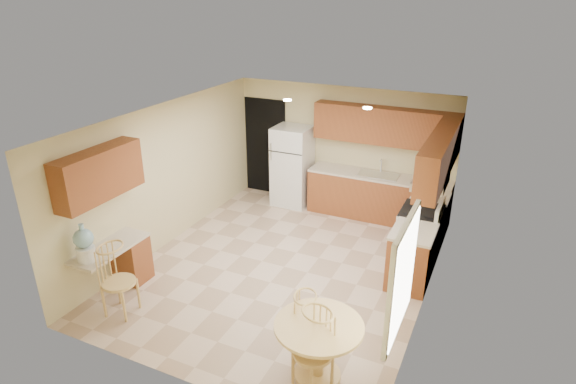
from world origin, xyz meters
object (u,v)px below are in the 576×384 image
at_px(chair_table_b, 310,349).
at_px(chair_desk, 112,277).
at_px(chair_table_a, 306,325).
at_px(water_crock, 84,244).
at_px(refrigerator, 292,166).
at_px(stove, 419,234).
at_px(dining_table, 318,343).

xyz_separation_m(chair_table_b, chair_desk, (-2.95, 0.15, 0.02)).
distance_m(chair_table_a, water_crock, 3.22).
height_order(refrigerator, chair_table_b, refrigerator).
height_order(stove, water_crock, water_crock).
bearing_deg(stove, chair_table_b, -98.59).
distance_m(stove, dining_table, 3.26).
bearing_deg(chair_desk, chair_table_a, 89.37).
bearing_deg(stove, dining_table, -99.28).
distance_m(dining_table, chair_table_b, 0.29).
xyz_separation_m(refrigerator, water_crock, (-1.05, -4.52, 0.19)).
xyz_separation_m(stove, chair_desk, (-3.47, -3.33, 0.17)).
xyz_separation_m(refrigerator, chair_table_a, (2.12, -4.27, -0.28)).
bearing_deg(dining_table, chair_table_b, -90.00).
bearing_deg(chair_table_b, chair_table_a, -35.34).
distance_m(refrigerator, dining_table, 5.03).
distance_m(stove, chair_table_a, 3.14).
bearing_deg(dining_table, chair_table_a, 144.24).
relative_size(dining_table, chair_table_a, 1.13).
bearing_deg(chair_table_b, stove, -72.04).
bearing_deg(dining_table, water_crock, -178.55).
distance_m(chair_table_b, water_crock, 3.43).
height_order(stove, chair_table_a, stove).
bearing_deg(chair_table_a, dining_table, 41.22).
relative_size(chair_table_a, chair_table_b, 0.90).
height_order(refrigerator, stove, refrigerator).
bearing_deg(refrigerator, water_crock, -103.08).
relative_size(stove, chair_table_a, 1.21).
bearing_deg(chair_table_b, water_crock, 23.58).
relative_size(dining_table, chair_desk, 0.98).
height_order(chair_desk, water_crock, water_crock).
xyz_separation_m(dining_table, chair_table_a, (-0.23, 0.16, 0.06)).
xyz_separation_m(dining_table, water_crock, (-3.40, -0.09, 0.53)).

